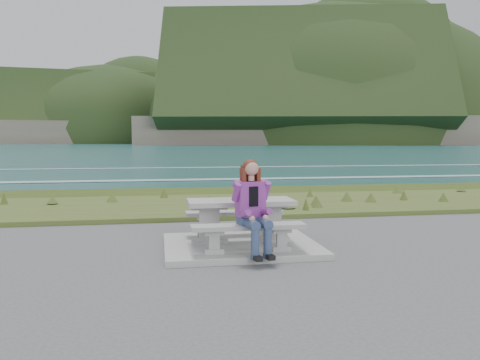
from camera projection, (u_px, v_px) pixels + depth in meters
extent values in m
cube|color=#A5A6A0|center=(241.00, 246.00, 8.05)|extent=(2.60, 2.10, 0.10)
cube|color=#A5A6A0|center=(210.00, 242.00, 7.95)|extent=(0.62, 0.12, 0.08)
cube|color=#A5A6A0|center=(209.00, 225.00, 7.92)|extent=(0.34, 0.09, 0.51)
cube|color=#A5A6A0|center=(209.00, 207.00, 7.90)|extent=(0.62, 0.12, 0.08)
cube|color=#A5A6A0|center=(271.00, 239.00, 8.13)|extent=(0.62, 0.12, 0.08)
cube|color=#A5A6A0|center=(271.00, 223.00, 8.11)|extent=(0.34, 0.09, 0.51)
cube|color=#A5A6A0|center=(271.00, 206.00, 8.08)|extent=(0.62, 0.12, 0.08)
cube|color=#A5A6A0|center=(241.00, 202.00, 7.98)|extent=(1.80, 0.75, 0.08)
cube|color=#A5A6A0|center=(214.00, 251.00, 7.26)|extent=(0.30, 0.12, 0.08)
cube|color=#A5A6A0|center=(214.00, 242.00, 7.25)|extent=(0.17, 0.09, 0.22)
cube|color=#A5A6A0|center=(214.00, 232.00, 7.23)|extent=(0.30, 0.12, 0.08)
cube|color=#A5A6A0|center=(282.00, 249.00, 7.44)|extent=(0.30, 0.12, 0.08)
cube|color=#A5A6A0|center=(282.00, 239.00, 7.43)|extent=(0.17, 0.09, 0.22)
cube|color=#A5A6A0|center=(282.00, 230.00, 7.42)|extent=(0.30, 0.12, 0.08)
cube|color=#A5A6A0|center=(248.00, 227.00, 7.32)|extent=(1.80, 0.35, 0.07)
cube|color=#A5A6A0|center=(206.00, 234.00, 8.64)|extent=(0.30, 0.12, 0.08)
cube|color=#A5A6A0|center=(205.00, 226.00, 8.62)|extent=(0.17, 0.09, 0.22)
cube|color=#A5A6A0|center=(205.00, 218.00, 8.61)|extent=(0.30, 0.12, 0.08)
cube|color=#A5A6A0|center=(263.00, 232.00, 8.82)|extent=(0.30, 0.12, 0.08)
cube|color=#A5A6A0|center=(263.00, 224.00, 8.80)|extent=(0.17, 0.09, 0.22)
cube|color=#A5A6A0|center=(263.00, 216.00, 8.79)|extent=(0.30, 0.12, 0.08)
cube|color=#A5A6A0|center=(234.00, 213.00, 8.69)|extent=(1.80, 0.35, 0.07)
cube|color=#33481B|center=(210.00, 207.00, 12.96)|extent=(160.00, 4.50, 0.22)
cube|color=brown|center=(201.00, 195.00, 15.81)|extent=(160.00, 0.80, 2.20)
plane|color=#1E5256|center=(161.00, 143.00, 430.33)|extent=(1600.00, 1600.00, 0.00)
cube|color=silver|center=(190.00, 216.00, 21.95)|extent=(220.00, 3.00, 0.06)
cube|color=silver|center=(182.00, 196.00, 29.80)|extent=(220.00, 2.00, 0.06)
cube|color=silver|center=(175.00, 180.00, 41.58)|extent=(220.00, 1.40, 0.06)
cube|color=silver|center=(170.00, 168.00, 59.25)|extent=(220.00, 1.00, 0.06)
cube|color=brown|center=(335.00, 132.00, 353.40)|extent=(296.14, 193.70, 18.00)
ellipsoid|color=black|center=(335.00, 128.00, 353.14)|extent=(311.77, 210.10, 181.71)
cube|color=brown|center=(480.00, 134.00, 473.94)|extent=(224.66, 148.06, 18.00)
ellipsoid|color=black|center=(480.00, 131.00, 473.68)|extent=(236.23, 161.33, 138.95)
cube|color=brown|center=(117.00, 133.00, 432.59)|extent=(201.55, 149.04, 18.00)
ellipsoid|color=black|center=(117.00, 130.00, 432.33)|extent=(211.86, 162.91, 117.57)
cube|color=navy|center=(257.00, 237.00, 7.13)|extent=(0.53, 0.80, 0.57)
cube|color=purple|center=(250.00, 199.00, 7.31)|extent=(0.47, 0.33, 0.55)
sphere|color=tan|center=(251.00, 168.00, 7.25)|extent=(0.24, 0.24, 0.24)
sphere|color=#5B2314|center=(250.00, 167.00, 7.27)|extent=(0.26, 0.26, 0.26)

